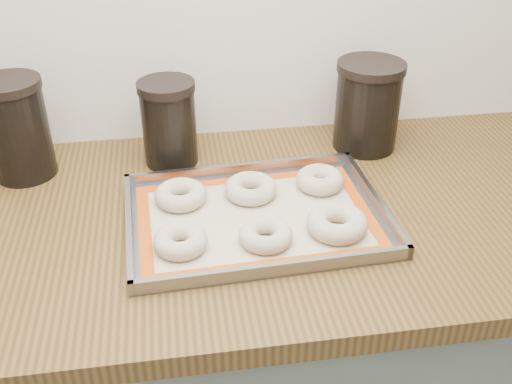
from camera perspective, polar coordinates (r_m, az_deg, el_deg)
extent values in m
cube|color=slate|center=(1.43, 0.54, -17.31)|extent=(3.00, 0.65, 0.86)
cube|color=brown|center=(1.13, 0.66, -2.37)|extent=(3.06, 0.68, 0.04)
cube|color=gray|center=(1.08, 0.00, -2.59)|extent=(0.47, 0.35, 0.00)
cube|color=gray|center=(1.21, -1.49, 2.17)|extent=(0.46, 0.03, 0.02)
cube|color=gray|center=(0.95, 1.90, -7.40)|extent=(0.46, 0.03, 0.02)
cube|color=gray|center=(1.06, -11.99, -3.34)|extent=(0.02, 0.33, 0.02)
cube|color=gray|center=(1.14, 11.21, -0.74)|extent=(0.02, 0.33, 0.02)
cube|color=#C6B793|center=(1.08, 0.00, -2.47)|extent=(0.43, 0.31, 0.00)
cube|color=#BF460C|center=(1.19, -1.26, 1.20)|extent=(0.42, 0.04, 0.00)
cube|color=#BF460C|center=(0.98, 1.55, -6.82)|extent=(0.42, 0.04, 0.00)
cube|color=#BF460C|center=(1.07, -10.55, -3.57)|extent=(0.03, 0.25, 0.00)
cube|color=#BF460C|center=(1.13, 9.94, -1.25)|extent=(0.03, 0.25, 0.00)
torus|color=#C4B698|center=(1.01, -7.21, -4.65)|extent=(0.12, 0.12, 0.03)
torus|color=#C4B698|center=(1.01, 0.94, -4.10)|extent=(0.10, 0.10, 0.03)
torus|color=#C4B698|center=(1.05, 7.72, -2.95)|extent=(0.11, 0.11, 0.04)
torus|color=#C4B698|center=(1.12, -7.19, -0.28)|extent=(0.13, 0.13, 0.03)
torus|color=#C4B698|center=(1.13, -0.51, 0.34)|extent=(0.12, 0.12, 0.03)
torus|color=#C4B698|center=(1.17, 6.09, 1.16)|extent=(0.11, 0.11, 0.04)
cylinder|color=black|center=(1.27, -21.73, 5.27)|extent=(0.12, 0.12, 0.19)
cylinder|color=black|center=(1.23, -22.68, 9.45)|extent=(0.13, 0.13, 0.02)
cylinder|color=black|center=(1.24, -8.26, 6.14)|extent=(0.11, 0.11, 0.16)
cylinder|color=black|center=(1.21, -8.59, 9.92)|extent=(0.12, 0.12, 0.02)
cylinder|color=black|center=(1.31, 10.53, 7.72)|extent=(0.14, 0.14, 0.17)
cylinder|color=black|center=(1.28, 10.96, 11.64)|extent=(0.14, 0.14, 0.02)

